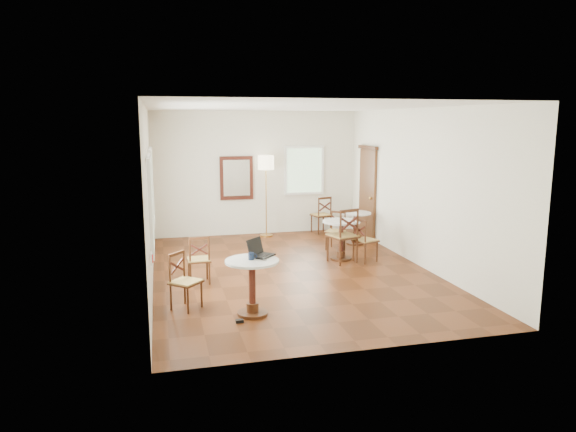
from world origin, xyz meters
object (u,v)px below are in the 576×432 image
at_px(cafe_table_mid, 341,236).
at_px(chair_mid_a, 343,236).
at_px(cafe_table_back, 355,224).
at_px(chair_mid_b, 365,240).
at_px(cafe_table_near, 252,281).
at_px(chair_near_a, 199,259).
at_px(chair_near_b, 185,281).
at_px(mouse, 259,258).
at_px(floor_lamp, 266,168).
at_px(laptop, 259,252).
at_px(chair_back_a, 322,215).
at_px(chair_back_b, 336,231).
at_px(water_glass, 265,258).
at_px(navy_mug, 251,256).
at_px(power_adapter, 240,321).

height_order(cafe_table_mid, chair_mid_a, chair_mid_a).
bearing_deg(cafe_table_back, chair_mid_b, -104.19).
xyz_separation_m(cafe_table_near, chair_near_a, (-0.62, 1.71, -0.09)).
bearing_deg(chair_near_a, chair_mid_a, -168.56).
distance_m(chair_near_b, mouse, 1.21).
xyz_separation_m(chair_mid_b, floor_lamp, (-1.41, 2.78, 1.22)).
xyz_separation_m(cafe_table_near, chair_near_b, (-0.93, 0.50, -0.08)).
height_order(cafe_table_back, laptop, laptop).
relative_size(chair_near_a, chair_mid_a, 0.77).
bearing_deg(cafe_table_near, chair_back_a, 62.69).
bearing_deg(chair_near_b, cafe_table_mid, -13.96).
distance_m(chair_near_a, chair_mid_b, 3.36).
relative_size(cafe_table_mid, cafe_table_back, 1.09).
xyz_separation_m(cafe_table_back, mouse, (-2.93, -3.79, 0.38)).
distance_m(chair_back_b, water_glass, 4.25).
bearing_deg(chair_mid_a, chair_back_a, -115.98).
bearing_deg(chair_mid_a, chair_mid_b, 158.23).
height_order(chair_mid_a, water_glass, chair_mid_a).
bearing_deg(chair_back_a, water_glass, 51.12).
bearing_deg(cafe_table_back, water_glass, -126.34).
relative_size(chair_near_a, chair_mid_b, 0.96).
xyz_separation_m(mouse, water_glass, (0.06, -0.13, 0.03)).
relative_size(chair_back_b, navy_mug, 6.42).
distance_m(cafe_table_mid, cafe_table_back, 1.42).
bearing_deg(cafe_table_near, chair_near_b, 151.82).
distance_m(cafe_table_mid, laptop, 3.25).
xyz_separation_m(chair_near_b, power_adapter, (0.70, -0.76, -0.40)).
bearing_deg(chair_near_a, floor_lamp, -120.69).
height_order(chair_mid_b, chair_back_a, chair_back_a).
bearing_deg(chair_back_b, chair_mid_b, -38.65).
height_order(chair_back_b, laptop, laptop).
xyz_separation_m(floor_lamp, navy_mug, (-1.26, -5.12, -0.79)).
height_order(cafe_table_back, power_adapter, cafe_table_back).
height_order(chair_near_b, navy_mug, navy_mug).
height_order(chair_mid_a, mouse, chair_mid_a).
bearing_deg(water_glass, power_adapter, -156.43).
bearing_deg(laptop, cafe_table_near, -170.60).
relative_size(cafe_table_back, chair_back_b, 0.89).
height_order(cafe_table_mid, chair_mid_b, chair_mid_b).
xyz_separation_m(chair_mid_a, chair_back_a, (0.43, 2.79, -0.08)).
bearing_deg(cafe_table_mid, cafe_table_back, 57.33).
distance_m(chair_mid_a, chair_back_a, 2.82).
distance_m(chair_mid_a, water_glass, 3.25).
xyz_separation_m(chair_near_b, chair_mid_b, (3.60, 1.86, 0.01)).
xyz_separation_m(chair_back_a, floor_lamp, (-1.41, -0.04, 1.20)).
relative_size(laptop, water_glass, 5.21).
bearing_deg(power_adapter, chair_near_a, 101.30).
bearing_deg(cafe_table_near, chair_near_a, 110.01).
bearing_deg(chair_near_b, laptop, -62.87).
height_order(floor_lamp, navy_mug, floor_lamp).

